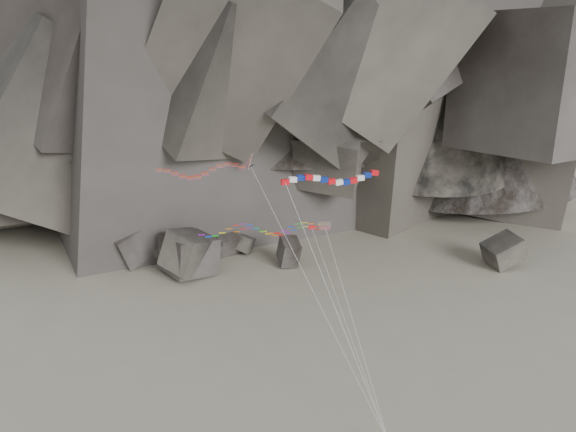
{
  "coord_description": "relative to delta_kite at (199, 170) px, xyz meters",
  "views": [
    {
      "loc": [
        -9.75,
        -49.13,
        33.9
      ],
      "look_at": [
        -3.93,
        6.0,
        16.51
      ],
      "focal_mm": 35.0,
      "sensor_mm": 36.0,
      "label": 1
    }
  ],
  "objects": [
    {
      "name": "parafoil_kite",
      "position": [
        5.67,
        -1.91,
        -5.67
      ],
      "size": [
        16.24,
        14.91,
        15.11
      ],
      "rotation": [
        0.0,
        0.0,
        -0.31
      ],
      "color": "#DAB50C",
      "rests_on": "ground"
    },
    {
      "name": "boulder_field",
      "position": [
        -0.25,
        27.97,
        -19.35
      ],
      "size": [
        64.87,
        16.97,
        7.78
      ],
      "color": "#47423F",
      "rests_on": "ground"
    },
    {
      "name": "pennant_kite",
      "position": [
        11.48,
        -7.93,
        -7.73
      ],
      "size": [
        5.5,
        10.82,
        15.94
      ],
      "rotation": [
        0.0,
        0.0,
        0.14
      ],
      "color": "red",
      "rests_on": "ground"
    },
    {
      "name": "ground",
      "position": [
        12.82,
        -5.28,
        -21.75
      ],
      "size": [
        260.0,
        260.0,
        0.0
      ],
      "primitive_type": "plane",
      "color": "gray",
      "rests_on": "ground"
    },
    {
      "name": "banner_kite",
      "position": [
        12.28,
        -4.91,
        -0.13
      ],
      "size": [
        9.46,
        12.91,
        20.72
      ],
      "rotation": [
        0.0,
        0.0,
        0.19
      ],
      "color": "red",
      "rests_on": "ground"
    },
    {
      "name": "delta_kite",
      "position": [
        0.0,
        0.0,
        0.0
      ],
      "size": [
        20.18,
        17.94,
        21.8
      ],
      "rotation": [
        0.0,
        0.0,
        0.13
      ],
      "color": "red",
      "rests_on": "ground"
    }
  ]
}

